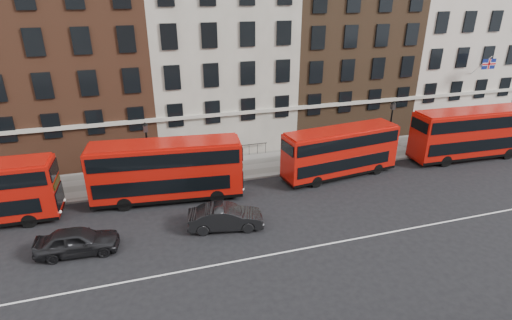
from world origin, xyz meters
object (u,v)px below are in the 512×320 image
object	(u,v)px
bus_b	(166,170)
bus_d	(470,133)
bus_c	(340,151)
car_front	(226,217)
car_rear	(77,241)
traffic_light	(465,125)

from	to	relation	value
bus_b	bus_d	distance (m)	26.74
bus_c	car_front	bearing A→B (deg)	-161.90
bus_d	car_rear	size ratio (longest dim) A/B	2.36
bus_c	car_rear	size ratio (longest dim) A/B	2.14
bus_b	traffic_light	bearing A→B (deg)	10.17
car_front	traffic_light	world-z (taller)	traffic_light
bus_b	bus_d	size ratio (longest dim) A/B	0.99
traffic_light	bus_d	bearing A→B (deg)	-120.89
car_front	bus_d	bearing A→B (deg)	-67.72
bus_c	traffic_light	size ratio (longest dim) A/B	3.05
car_rear	car_front	xyz separation A→B (m)	(8.87, 0.06, 0.00)
bus_d	car_front	world-z (taller)	bus_d
bus_c	car_front	xyz separation A→B (m)	(-10.67, -4.97, -1.41)
car_rear	car_front	distance (m)	8.87
car_rear	traffic_light	xyz separation A→B (m)	(33.55, 6.89, 1.65)
bus_b	bus_c	xyz separation A→B (m)	(13.84, -0.01, -0.20)
car_rear	bus_d	bearing A→B (deg)	-77.32
car_rear	traffic_light	bearing A→B (deg)	-74.54
bus_d	traffic_light	bearing A→B (deg)	61.31
car_rear	car_front	size ratio (longest dim) A/B	0.97
bus_c	car_front	size ratio (longest dim) A/B	2.07
bus_c	traffic_light	distance (m)	14.14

